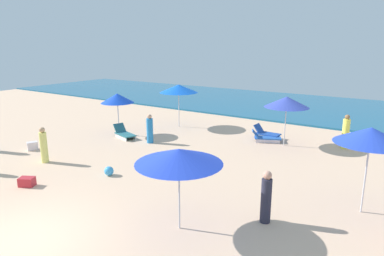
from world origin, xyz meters
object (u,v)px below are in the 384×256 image
(umbrella_3, at_px, (179,89))
(umbrella_4, at_px, (371,135))
(umbrella_0, at_px, (117,98))
(lounge_chair_0_0, at_px, (124,133))
(beachgoer_4, at_px, (150,130))
(lounge_chair_1_1, at_px, (266,138))
(umbrella_2, at_px, (179,156))
(beach_ball_0, at_px, (109,171))
(beachgoer_2, at_px, (266,198))
(cooler_box_1, at_px, (32,146))
(umbrella_1, at_px, (287,102))
(beachgoer_3, at_px, (44,146))
(beachgoer_5, at_px, (346,133))
(cooler_box_2, at_px, (27,182))
(lounge_chair_1_0, at_px, (266,133))

(umbrella_3, xyz_separation_m, umbrella_4, (11.00, -5.84, 0.05))
(umbrella_3, bearing_deg, umbrella_0, -116.06)
(lounge_chair_0_0, relative_size, beachgoer_4, 1.07)
(umbrella_3, bearing_deg, lounge_chair_1_1, -2.36)
(lounge_chair_0_0, height_order, umbrella_4, umbrella_4)
(beachgoer_4, bearing_deg, umbrella_0, 79.46)
(umbrella_2, distance_m, beach_ball_0, 5.18)
(lounge_chair_0_0, distance_m, beachgoer_2, 10.67)
(umbrella_3, distance_m, beach_ball_0, 8.66)
(beachgoer_4, relative_size, cooler_box_1, 3.22)
(umbrella_1, height_order, cooler_box_1, umbrella_1)
(umbrella_2, bearing_deg, cooler_box_1, 169.45)
(beachgoer_2, relative_size, beach_ball_0, 4.29)
(umbrella_1, relative_size, beach_ball_0, 6.87)
(umbrella_4, bearing_deg, beach_ball_0, -165.74)
(umbrella_1, xyz_separation_m, beachgoer_3, (-7.74, -8.12, -1.47))
(lounge_chair_1_1, xyz_separation_m, beachgoer_5, (3.63, 1.05, 0.57))
(umbrella_1, bearing_deg, beachgoer_5, 24.27)
(lounge_chair_0_0, xyz_separation_m, umbrella_3, (0.96, 3.75, 2.12))
(lounge_chair_1_1, bearing_deg, beachgoer_5, -99.44)
(lounge_chair_0_0, relative_size, cooler_box_1, 3.46)
(cooler_box_1, bearing_deg, umbrella_3, 3.50)
(umbrella_3, bearing_deg, beach_ball_0, -73.05)
(umbrella_2, height_order, beachgoer_4, umbrella_2)
(umbrella_3, relative_size, beach_ball_0, 7.20)
(beachgoer_2, height_order, cooler_box_2, beachgoer_2)
(umbrella_4, distance_m, beachgoer_3, 12.40)
(beachgoer_3, bearing_deg, lounge_chair_1_1, 113.38)
(umbrella_3, distance_m, beachgoer_5, 9.52)
(beachgoer_4, relative_size, beachgoer_5, 0.89)
(lounge_chair_1_0, xyz_separation_m, beach_ball_0, (-3.06, -8.43, -0.09))
(umbrella_1, relative_size, umbrella_4, 0.94)
(umbrella_1, distance_m, beachgoer_2, 8.05)
(beachgoer_2, relative_size, cooler_box_1, 3.32)
(beachgoer_4, distance_m, beachgoer_5, 9.65)
(beachgoer_3, distance_m, beachgoer_4, 5.11)
(umbrella_0, height_order, beachgoer_5, umbrella_0)
(umbrella_4, distance_m, cooler_box_1, 14.40)
(umbrella_1, relative_size, beachgoer_4, 1.66)
(umbrella_2, bearing_deg, lounge_chair_0_0, 143.44)
(umbrella_2, relative_size, beach_ball_0, 6.49)
(cooler_box_2, bearing_deg, lounge_chair_0_0, -103.35)
(beachgoer_3, bearing_deg, umbrella_2, 54.26)
(umbrella_2, bearing_deg, cooler_box_2, -173.47)
(beachgoer_3, bearing_deg, lounge_chair_1_0, 116.44)
(lounge_chair_1_0, bearing_deg, cooler_box_1, 135.77)
(lounge_chair_1_0, xyz_separation_m, cooler_box_2, (-4.74, -10.77, -0.11))
(beachgoer_4, bearing_deg, cooler_box_2, 174.93)
(umbrella_2, xyz_separation_m, beachgoer_2, (1.83, 1.63, -1.34))
(lounge_chair_1_0, relative_size, cooler_box_2, 2.70)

